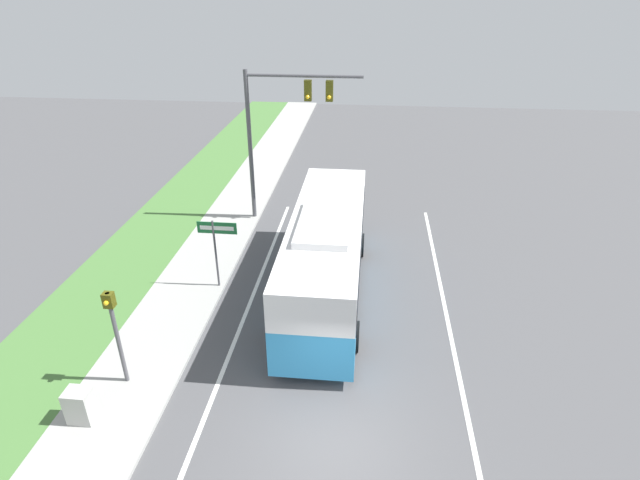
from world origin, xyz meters
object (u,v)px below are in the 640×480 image
(street_sign, at_px, (216,241))
(utility_cabinet, at_px, (80,405))
(signal_gantry, at_px, (280,119))
(pedestrian_signal, at_px, (114,324))
(bus, at_px, (327,250))

(street_sign, relative_size, utility_cabinet, 2.90)
(utility_cabinet, bearing_deg, signal_gantry, 76.57)
(signal_gantry, distance_m, pedestrian_signal, 12.51)
(bus, xyz_separation_m, signal_gantry, (-2.75, 6.48, 3.16))
(pedestrian_signal, distance_m, street_sign, 5.53)
(bus, bearing_deg, street_sign, -179.83)
(signal_gantry, height_order, street_sign, signal_gantry)
(bus, xyz_separation_m, pedestrian_signal, (-5.45, -5.38, 0.28))
(utility_cabinet, bearing_deg, bus, 49.30)
(bus, height_order, utility_cabinet, bus)
(signal_gantry, bearing_deg, bus, -67.00)
(pedestrian_signal, xyz_separation_m, utility_cabinet, (-0.51, -1.54, -1.55))
(bus, xyz_separation_m, street_sign, (-4.11, -0.01, 0.19))
(signal_gantry, height_order, utility_cabinet, signal_gantry)
(bus, relative_size, utility_cabinet, 10.19)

